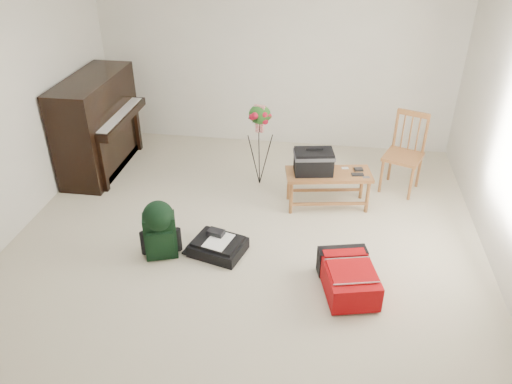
% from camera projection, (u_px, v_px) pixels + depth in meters
% --- Properties ---
extents(floor, '(5.00, 5.50, 0.01)m').
position_uv_depth(floor, '(243.00, 253.00, 5.19)').
color(floor, beige).
rests_on(floor, ground).
extents(wall_back, '(5.00, 0.04, 2.50)m').
position_uv_depth(wall_back, '(276.00, 59.00, 6.88)').
color(wall_back, silver).
rests_on(wall_back, floor).
extents(piano, '(0.71, 1.50, 1.25)m').
position_uv_depth(piano, '(98.00, 126.00, 6.52)').
color(piano, black).
rests_on(piano, floor).
extents(bench, '(1.04, 0.56, 0.76)m').
position_uv_depth(bench, '(318.00, 165.00, 5.73)').
color(bench, '#965831').
rests_on(bench, floor).
extents(dining_chair, '(0.55, 0.55, 0.98)m').
position_uv_depth(dining_chair, '(403.00, 154.00, 6.09)').
color(dining_chair, '#965831').
rests_on(dining_chair, floor).
extents(red_suitcase, '(0.59, 0.76, 0.29)m').
position_uv_depth(red_suitcase, '(348.00, 274.00, 4.66)').
color(red_suitcase, '#B80807').
rests_on(red_suitcase, floor).
extents(black_duffel, '(0.62, 0.54, 0.22)m').
position_uv_depth(black_duffel, '(218.00, 246.00, 5.16)').
color(black_duffel, black).
rests_on(black_duffel, floor).
extents(green_backpack, '(0.36, 0.34, 0.63)m').
position_uv_depth(green_backpack, '(159.00, 227.00, 4.98)').
color(green_backpack, black).
rests_on(green_backpack, floor).
extents(flower_stand, '(0.43, 0.43, 1.10)m').
position_uv_depth(flower_stand, '(260.00, 146.00, 6.16)').
color(flower_stand, black).
rests_on(flower_stand, floor).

